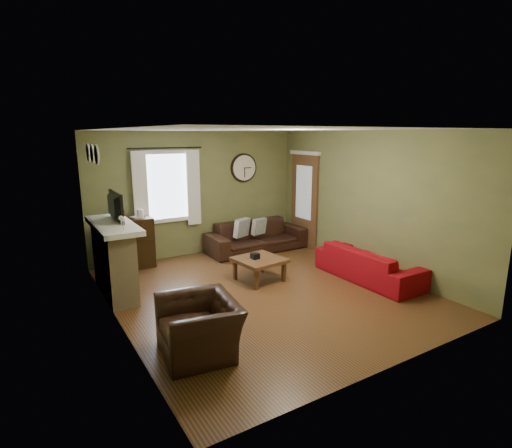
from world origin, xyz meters
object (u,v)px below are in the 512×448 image
bookshelf (131,244)px  sofa_brown (256,236)px  coffee_table (259,269)px  sofa_red (368,264)px  armchair (199,327)px

bookshelf → sofa_brown: bearing=-4.1°
sofa_brown → coffee_table: 1.88m
coffee_table → bookshelf: bearing=133.8°
bookshelf → sofa_red: bookshelf is taller
bookshelf → armchair: 3.47m
bookshelf → coffee_table: bookshelf is taller
bookshelf → sofa_brown: (2.68, -0.19, -0.16)m
coffee_table → armchair: bearing=-138.4°
armchair → coffee_table: size_ratio=1.29×
sofa_red → armchair: 3.61m
coffee_table → sofa_brown: bearing=60.1°
sofa_brown → sofa_red: 2.69m
bookshelf → sofa_red: (3.43, -2.77, -0.20)m
armchair → coffee_table: bearing=139.2°
sofa_brown → coffee_table: bearing=-119.9°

